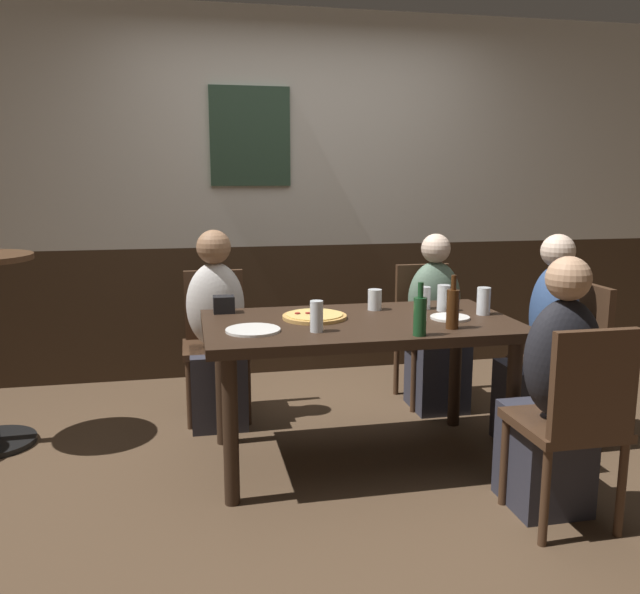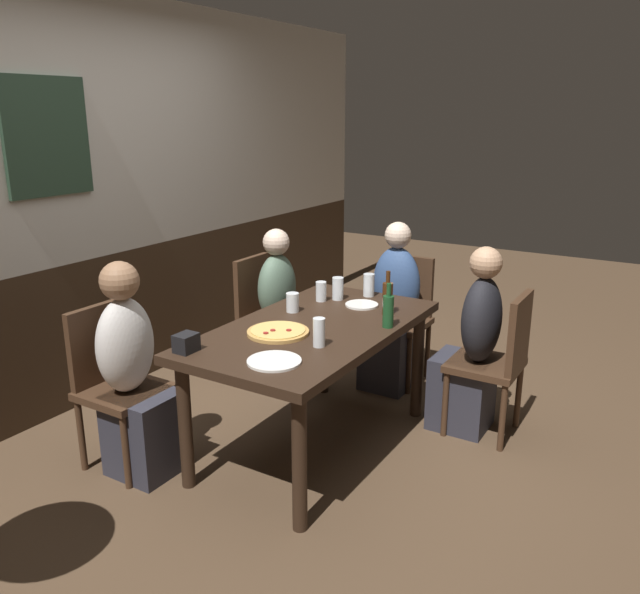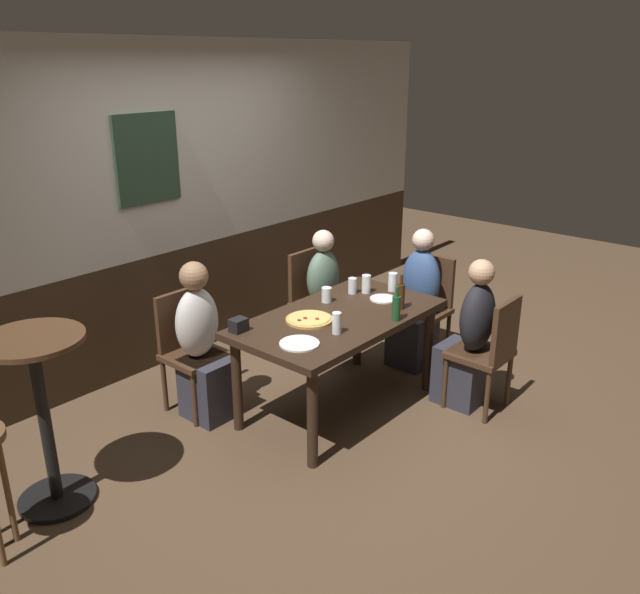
% 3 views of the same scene
% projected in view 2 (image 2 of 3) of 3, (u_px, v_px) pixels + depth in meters
% --- Properties ---
extents(ground_plane, '(12.00, 12.00, 0.00)m').
position_uv_depth(ground_plane, '(314.00, 446.00, 3.69)').
color(ground_plane, '#4C3826').
extents(wall_back, '(6.40, 0.13, 2.60)m').
position_uv_depth(wall_back, '(98.00, 201.00, 4.14)').
color(wall_back, '#332316').
rests_on(wall_back, ground_plane).
extents(dining_table, '(1.55, 0.85, 0.74)m').
position_uv_depth(dining_table, '(314.00, 341.00, 3.50)').
color(dining_table, black).
rests_on(dining_table, ground_plane).
extents(chair_left_far, '(0.40, 0.40, 0.88)m').
position_uv_depth(chair_left_far, '(113.00, 377.00, 3.41)').
color(chair_left_far, '#422B1C').
rests_on(chair_left_far, ground_plane).
extents(chair_head_east, '(0.40, 0.40, 0.88)m').
position_uv_depth(chair_head_east, '(402.00, 311.00, 4.53)').
color(chair_head_east, '#422B1C').
rests_on(chair_head_east, ground_plane).
extents(chair_right_near, '(0.40, 0.40, 0.88)m').
position_uv_depth(chair_right_near, '(499.00, 357.00, 3.69)').
color(chair_right_near, '#422B1C').
rests_on(chair_right_near, ground_plane).
extents(chair_right_far, '(0.40, 0.40, 0.88)m').
position_uv_depth(chair_right_far, '(264.00, 311.00, 4.53)').
color(chair_right_far, '#422B1C').
rests_on(chair_right_far, ground_plane).
extents(person_left_far, '(0.34, 0.37, 1.15)m').
position_uv_depth(person_left_far, '(135.00, 386.00, 3.33)').
color(person_left_far, '#2D2D38').
rests_on(person_left_far, ground_plane).
extents(person_head_east, '(0.37, 0.34, 1.15)m').
position_uv_depth(person_head_east, '(392.00, 319.00, 4.40)').
color(person_head_east, '#2D2D38').
rests_on(person_head_east, ground_plane).
extents(person_right_near, '(0.34, 0.37, 1.14)m').
position_uv_depth(person_right_near, '(471.00, 355.00, 3.78)').
color(person_right_near, '#2D2D38').
rests_on(person_right_near, ground_plane).
extents(person_right_far, '(0.34, 0.37, 1.10)m').
position_uv_depth(person_right_far, '(283.00, 320.00, 4.46)').
color(person_right_far, '#2D2D38').
rests_on(person_right_far, ground_plane).
extents(pizza, '(0.33, 0.33, 0.03)m').
position_uv_depth(pizza, '(278.00, 332.00, 3.35)').
color(pizza, tan).
rests_on(pizza, dining_table).
extents(pint_glass_amber, '(0.07, 0.07, 0.14)m').
position_uv_depth(pint_glass_amber, '(369.00, 287.00, 4.02)').
color(pint_glass_amber, silver).
rests_on(pint_glass_amber, dining_table).
extents(tumbler_short, '(0.06, 0.06, 0.15)m').
position_uv_depth(tumbler_short, '(319.00, 333.00, 3.15)').
color(tumbler_short, silver).
rests_on(tumbler_short, dining_table).
extents(pint_glass_pale, '(0.07, 0.07, 0.14)m').
position_uv_depth(pint_glass_pale, '(338.00, 290.00, 3.94)').
color(pint_glass_pale, silver).
rests_on(pint_glass_pale, dining_table).
extents(tumbler_water, '(0.07, 0.07, 0.11)m').
position_uv_depth(tumbler_water, '(293.00, 303.00, 3.70)').
color(tumbler_water, silver).
rests_on(tumbler_water, dining_table).
extents(beer_glass_half, '(0.07, 0.07, 0.12)m').
position_uv_depth(beer_glass_half, '(321.00, 292.00, 3.91)').
color(beer_glass_half, silver).
rests_on(beer_glass_half, dining_table).
extents(beer_bottle_green, '(0.06, 0.06, 0.25)m').
position_uv_depth(beer_bottle_green, '(388.00, 310.00, 3.43)').
color(beer_bottle_green, '#194723').
rests_on(beer_bottle_green, dining_table).
extents(beer_bottle_brown, '(0.06, 0.06, 0.26)m').
position_uv_depth(beer_bottle_brown, '(387.00, 298.00, 3.64)').
color(beer_bottle_brown, '#42230F').
rests_on(beer_bottle_brown, dining_table).
extents(plate_white_large, '(0.26, 0.26, 0.01)m').
position_uv_depth(plate_white_large, '(274.00, 361.00, 2.97)').
color(plate_white_large, white).
rests_on(plate_white_large, dining_table).
extents(plate_white_small, '(0.20, 0.20, 0.01)m').
position_uv_depth(plate_white_small, '(362.00, 305.00, 3.83)').
color(plate_white_small, white).
rests_on(plate_white_small, dining_table).
extents(condiment_caddy, '(0.11, 0.09, 0.09)m').
position_uv_depth(condiment_caddy, '(186.00, 343.00, 3.09)').
color(condiment_caddy, black).
rests_on(condiment_caddy, dining_table).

